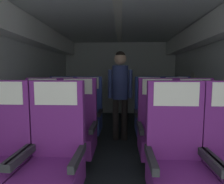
% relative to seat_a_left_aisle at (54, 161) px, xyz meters
% --- Properties ---
extents(ground, '(3.49, 5.88, 0.02)m').
position_rel_seat_a_left_aisle_xyz_m(ground, '(0.51, 1.31, -0.49)').
color(ground, '#23282D').
extents(fuselage_shell, '(3.37, 5.53, 2.15)m').
position_rel_seat_a_left_aisle_xyz_m(fuselage_shell, '(0.51, 1.57, 1.04)').
color(fuselage_shell, silver).
rests_on(fuselage_shell, ground).
extents(seat_a_left_aisle, '(0.50, 0.51, 1.15)m').
position_rel_seat_a_left_aisle_xyz_m(seat_a_left_aisle, '(0.00, 0.00, 0.00)').
color(seat_a_left_aisle, '#38383D').
rests_on(seat_a_left_aisle, ground).
extents(seat_a_right_window, '(0.50, 0.51, 1.15)m').
position_rel_seat_a_left_aisle_xyz_m(seat_a_right_window, '(1.02, 0.00, 0.00)').
color(seat_a_right_window, '#38383D').
rests_on(seat_a_right_window, ground).
extents(seat_b_left_window, '(0.50, 0.51, 1.15)m').
position_rel_seat_a_left_aisle_xyz_m(seat_b_left_window, '(-0.47, 0.83, 0.00)').
color(seat_b_left_window, '#38383D').
rests_on(seat_b_left_window, ground).
extents(seat_b_left_aisle, '(0.50, 0.51, 1.15)m').
position_rel_seat_a_left_aisle_xyz_m(seat_b_left_aisle, '(0.00, 0.82, 0.00)').
color(seat_b_left_aisle, '#38383D').
rests_on(seat_b_left_aisle, ground).
extents(seat_b_right_aisle, '(0.50, 0.51, 1.15)m').
position_rel_seat_a_left_aisle_xyz_m(seat_b_right_aisle, '(1.49, 0.83, 0.00)').
color(seat_b_right_aisle, '#38383D').
rests_on(seat_b_right_aisle, ground).
extents(seat_b_right_window, '(0.50, 0.51, 1.15)m').
position_rel_seat_a_left_aisle_xyz_m(seat_b_right_window, '(1.02, 0.82, 0.00)').
color(seat_b_right_window, '#38383D').
rests_on(seat_b_right_window, ground).
extents(seat_c_left_window, '(0.50, 0.51, 1.15)m').
position_rel_seat_a_left_aisle_xyz_m(seat_c_left_window, '(-0.46, 1.64, 0.00)').
color(seat_c_left_window, '#38383D').
rests_on(seat_c_left_window, ground).
extents(seat_c_left_aisle, '(0.50, 0.51, 1.15)m').
position_rel_seat_a_left_aisle_xyz_m(seat_c_left_aisle, '(-0.01, 1.63, 0.00)').
color(seat_c_left_aisle, '#38383D').
rests_on(seat_c_left_aisle, ground).
extents(seat_c_right_aisle, '(0.50, 0.51, 1.15)m').
position_rel_seat_a_left_aisle_xyz_m(seat_c_right_aisle, '(1.50, 1.64, 0.00)').
color(seat_c_right_aisle, '#38383D').
rests_on(seat_c_right_aisle, ground).
extents(seat_c_right_window, '(0.50, 0.51, 1.15)m').
position_rel_seat_a_left_aisle_xyz_m(seat_c_right_window, '(1.03, 1.63, 0.00)').
color(seat_c_right_window, '#38383D').
rests_on(seat_c_right_window, ground).
extents(flight_attendant, '(0.43, 0.28, 1.59)m').
position_rel_seat_a_left_aisle_xyz_m(flight_attendant, '(0.54, 1.82, 0.49)').
color(flight_attendant, black).
rests_on(flight_attendant, ground).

